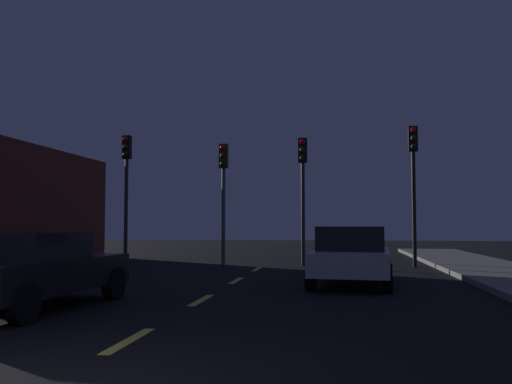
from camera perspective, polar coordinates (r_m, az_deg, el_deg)
The scene contains 11 objects.
ground_plane at distance 11.71m, azimuth -5.00°, elevation -10.81°, with size 80.00×80.00×0.00m, color black.
lane_stripe_second at distance 7.56m, azimuth -13.11°, elevation -14.86°, with size 0.16×1.60×0.01m, color #EACC4C.
lane_stripe_third at distance 11.13m, azimuth -5.74°, elevation -11.18°, with size 0.16×1.60×0.01m, color #EACC4C.
lane_stripe_fourth at distance 14.82m, azimuth -2.07°, elevation -9.23°, with size 0.16×1.60×0.01m, color #EACC4C.
lane_stripe_fifth at distance 18.55m, azimuth 0.12°, elevation -8.05°, with size 0.16×1.60×0.01m, color #EACC4C.
traffic_signal_far_left at distance 21.49m, azimuth -13.40°, elevation 1.87°, with size 0.32×0.38×4.92m.
traffic_signal_center_left at distance 20.36m, azimuth -3.43°, elevation 1.32°, with size 0.32×0.38×4.51m.
traffic_signal_center_right at distance 19.96m, azimuth 4.92°, elevation 1.71°, with size 0.32×0.38×4.66m.
traffic_signal_far_right at distance 20.12m, azimuth 16.13°, elevation 2.41°, with size 0.32×0.38×5.00m.
car_stopped_ahead at distance 13.98m, azimuth 9.98°, elevation -6.52°, with size 2.19×4.15×1.46m.
car_adjacent_lane at distance 10.65m, azimuth -22.23°, elevation -7.47°, with size 2.09×4.10×1.37m.
Camera 1 is at (2.71, -4.29, 1.52)m, focal length 38.27 mm.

